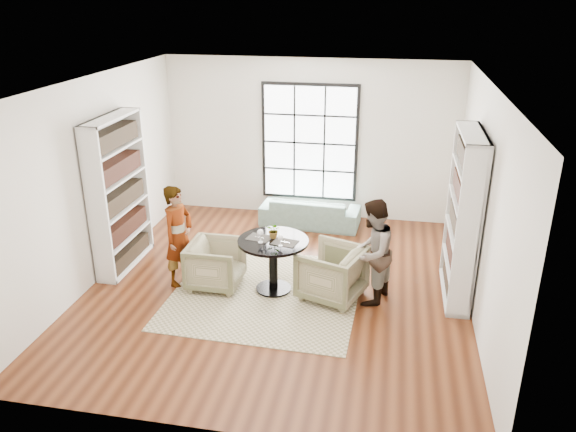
% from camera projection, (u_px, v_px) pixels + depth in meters
% --- Properties ---
extents(ground, '(6.00, 6.00, 0.00)m').
position_uv_depth(ground, '(278.00, 287.00, 8.38)').
color(ground, brown).
extents(room_shell, '(6.00, 6.01, 6.00)m').
position_uv_depth(room_shell, '(285.00, 196.00, 8.40)').
color(room_shell, silver).
rests_on(room_shell, ground).
extents(rug, '(2.74, 2.74, 0.01)m').
position_uv_depth(rug, '(266.00, 292.00, 8.21)').
color(rug, '#BBAD8C').
rests_on(rug, ground).
extents(pedestal_table, '(1.02, 1.02, 0.81)m').
position_uv_depth(pedestal_table, '(273.00, 254.00, 8.07)').
color(pedestal_table, black).
rests_on(pedestal_table, ground).
extents(sofa, '(1.87, 0.82, 0.53)m').
position_uv_depth(sofa, '(310.00, 212.00, 10.49)').
color(sofa, gray).
rests_on(sofa, ground).
extents(armchair_left, '(0.78, 0.76, 0.71)m').
position_uv_depth(armchair_left, '(216.00, 264.00, 8.28)').
color(armchair_left, '#C4B48C').
rests_on(armchair_left, ground).
extents(armchair_right, '(1.07, 1.06, 0.77)m').
position_uv_depth(armchair_right, '(332.00, 273.00, 7.97)').
color(armchair_right, tan).
rests_on(armchair_right, ground).
extents(person_left, '(0.52, 0.64, 1.53)m').
position_uv_depth(person_left, '(179.00, 236.00, 8.22)').
color(person_left, gray).
rests_on(person_left, ground).
extents(person_right, '(0.77, 0.88, 1.52)m').
position_uv_depth(person_right, '(372.00, 252.00, 7.73)').
color(person_right, gray).
rests_on(person_right, ground).
extents(placemat_left, '(0.39, 0.32, 0.01)m').
position_uv_depth(placemat_left, '(260.00, 238.00, 8.05)').
color(placemat_left, '#292724').
rests_on(placemat_left, pedestal_table).
extents(placemat_right, '(0.39, 0.32, 0.01)m').
position_uv_depth(placemat_right, '(285.00, 242.00, 7.90)').
color(placemat_right, '#292724').
rests_on(placemat_right, pedestal_table).
extents(cutlery_left, '(0.18, 0.24, 0.01)m').
position_uv_depth(cutlery_left, '(260.00, 237.00, 8.05)').
color(cutlery_left, silver).
rests_on(cutlery_left, placemat_left).
extents(cutlery_right, '(0.18, 0.24, 0.01)m').
position_uv_depth(cutlery_right, '(285.00, 242.00, 7.90)').
color(cutlery_right, silver).
rests_on(cutlery_right, placemat_right).
extents(wine_glass_left, '(0.09, 0.09, 0.20)m').
position_uv_depth(wine_glass_left, '(260.00, 233.00, 7.85)').
color(wine_glass_left, silver).
rests_on(wine_glass_left, pedestal_table).
extents(wine_glass_right, '(0.08, 0.08, 0.17)m').
position_uv_depth(wine_glass_right, '(280.00, 238.00, 7.75)').
color(wine_glass_right, silver).
rests_on(wine_glass_right, pedestal_table).
extents(flower_centerpiece, '(0.24, 0.22, 0.23)m').
position_uv_depth(flower_centerpiece, '(274.00, 230.00, 8.01)').
color(flower_centerpiece, gray).
rests_on(flower_centerpiece, pedestal_table).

